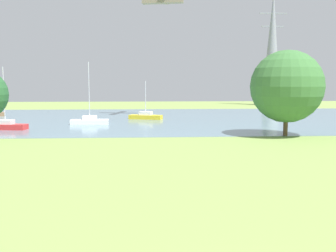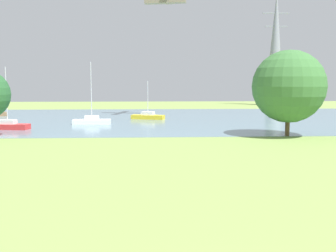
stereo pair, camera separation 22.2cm
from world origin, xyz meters
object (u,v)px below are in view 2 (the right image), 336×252
at_px(sailboat_red, 8,125).
at_px(electricity_pylon, 275,48).
at_px(tree_mid_shore, 289,87).
at_px(sailboat_white, 92,121).
at_px(sailboat_yellow, 148,116).

relative_size(sailboat_red, electricity_pylon, 0.26).
distance_m(sailboat_red, tree_mid_shore, 30.97).
distance_m(sailboat_white, electricity_pylon, 56.21).
xyz_separation_m(sailboat_yellow, tree_mid_shore, (13.90, -18.59, 4.48)).
height_order(sailboat_white, electricity_pylon, electricity_pylon).
relative_size(sailboat_yellow, electricity_pylon, 0.21).
xyz_separation_m(sailboat_red, electricity_pylon, (45.71, 45.41, 12.88)).
relative_size(sailboat_white, electricity_pylon, 0.30).
relative_size(sailboat_red, sailboat_white, 0.89).
xyz_separation_m(sailboat_red, sailboat_yellow, (15.93, 11.54, -0.02)).
height_order(sailboat_yellow, electricity_pylon, electricity_pylon).
distance_m(sailboat_red, sailboat_yellow, 19.67).
height_order(sailboat_red, tree_mid_shore, tree_mid_shore).
distance_m(tree_mid_shore, electricity_pylon, 55.46).
bearing_deg(tree_mid_shore, sailboat_yellow, 126.77).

